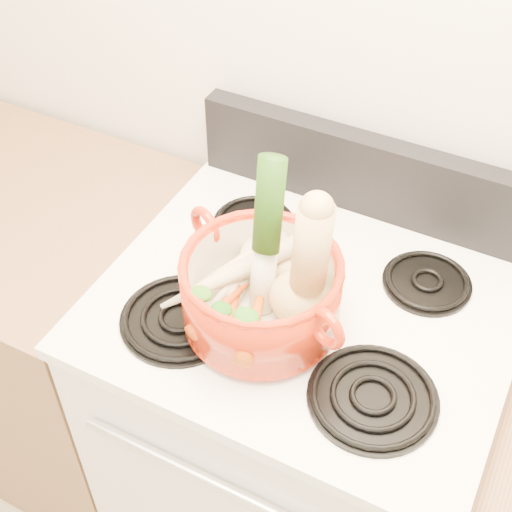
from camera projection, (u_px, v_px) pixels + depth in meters
The scene contains 24 objects.
wall_back at pixel (394, 51), 1.34m from camera, with size 3.50×0.02×2.60m, color white.
stove_body at pixel (298, 436), 1.71m from camera, with size 0.76×0.65×0.92m, color silver.
cooktop at pixel (308, 304), 1.38m from camera, with size 0.78×0.67×0.03m, color white.
control_backsplash at pixel (369, 175), 1.49m from camera, with size 0.76×0.05×0.18m, color black.
oven_handle at pixel (225, 489), 1.27m from camera, with size 0.02×0.02×0.60m, color silver.
burner_front_left at pixel (180, 318), 1.32m from camera, with size 0.22×0.22×0.02m, color black.
burner_front_right at pixel (373, 396), 1.19m from camera, with size 0.22×0.22×0.02m, color black.
burner_back_left at pixel (254, 222), 1.51m from camera, with size 0.17×0.17×0.02m, color black.
burner_back_right at pixel (427, 281), 1.39m from camera, with size 0.17×0.17×0.02m, color black.
dutch_oven at pixel (261, 292), 1.26m from camera, with size 0.28×0.28×0.14m, color #AB220A.
pot_handle_left at pixel (205, 225), 1.31m from camera, with size 0.08×0.08×0.02m, color #AB220A.
pot_handle_right at pixel (326, 328), 1.14m from camera, with size 0.08×0.08×0.02m, color #AB220A.
squash at pixel (300, 263), 1.18m from camera, with size 0.11×0.11×0.26m, color #DDB671, non-canonical shape.
leek at pixel (264, 238), 1.19m from camera, with size 0.05×0.05×0.32m, color silver.
ginger at pixel (293, 272), 1.32m from camera, with size 0.09×0.06×0.05m, color tan.
parsnip_0 at pixel (247, 271), 1.32m from camera, with size 0.04×0.04×0.22m, color beige.
parsnip_1 at pixel (235, 278), 1.30m from camera, with size 0.04×0.04×0.19m, color beige.
parsnip_2 at pixel (242, 266), 1.31m from camera, with size 0.04×0.04×0.18m, color beige.
parsnip_3 at pixel (210, 283), 1.28m from camera, with size 0.04×0.04×0.19m, color beige.
parsnip_4 at pixel (237, 263), 1.30m from camera, with size 0.04×0.04×0.21m, color beige.
parsnip_5 at pixel (255, 264), 1.29m from camera, with size 0.04×0.04×0.24m, color beige.
carrot_0 at pixel (230, 318), 1.25m from camera, with size 0.03×0.03×0.14m, color #CE410A.
carrot_1 at pixel (219, 310), 1.25m from camera, with size 0.03×0.03×0.14m, color #BB4009.
carrot_2 at pixel (255, 319), 1.23m from camera, with size 0.03×0.03×0.18m, color #BB4609.
Camera 1 is at (0.33, 0.54, 1.96)m, focal length 50.00 mm.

